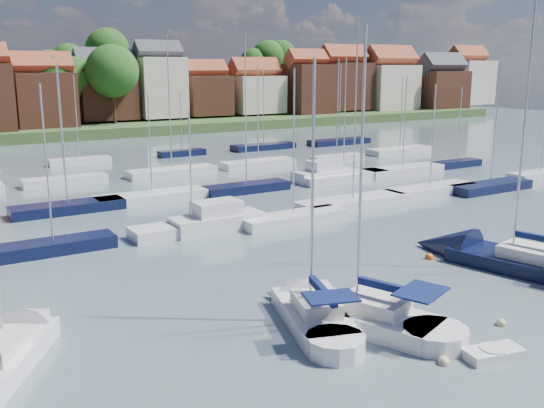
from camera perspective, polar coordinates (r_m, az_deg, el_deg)
ground at (r=65.81m, az=-8.78°, el=2.11°), size 260.00×260.00×0.00m
sailboat_left at (r=30.29m, az=3.33°, el=-9.89°), size 5.49×10.19×13.49m
sailboat_centre at (r=30.20m, az=6.64°, el=-10.05°), size 6.61×11.35×15.02m
sailboat_navy at (r=40.50m, az=20.06°, el=-4.78°), size 6.50×13.63×18.18m
sailboat_far at (r=28.73m, az=-23.30°, el=-12.34°), size 7.60×10.10×13.56m
tender at (r=27.95m, az=20.08°, el=-13.07°), size 2.73×1.69×0.55m
buoy_b at (r=26.92m, az=15.83°, el=-14.29°), size 0.49×0.49×0.49m
buoy_c at (r=28.57m, az=14.45°, el=-12.55°), size 0.52×0.52×0.52m
buoy_d at (r=31.40m, az=20.74°, el=-10.62°), size 0.47×0.47×0.47m
buoy_e at (r=40.26m, az=14.57°, el=-5.02°), size 0.55×0.55×0.55m
marina_field at (r=62.15m, az=-5.43°, el=1.98°), size 79.62×41.41×15.93m
far_shore_town at (r=154.98m, az=-21.68°, el=9.16°), size 212.46×90.00×22.27m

